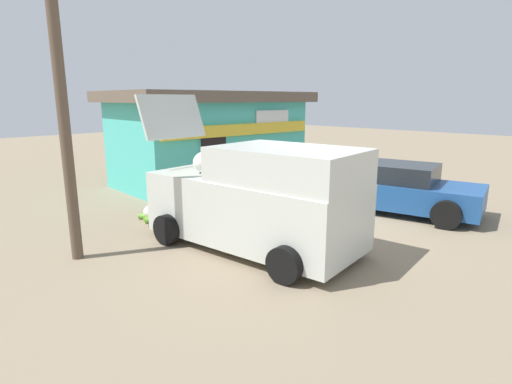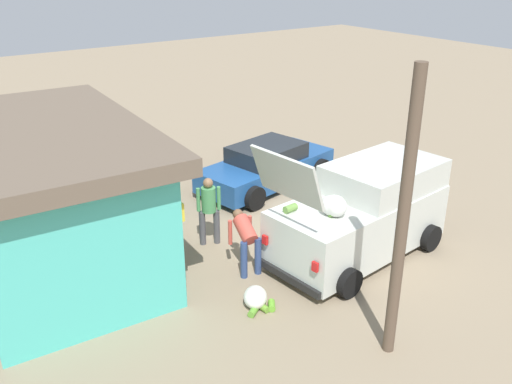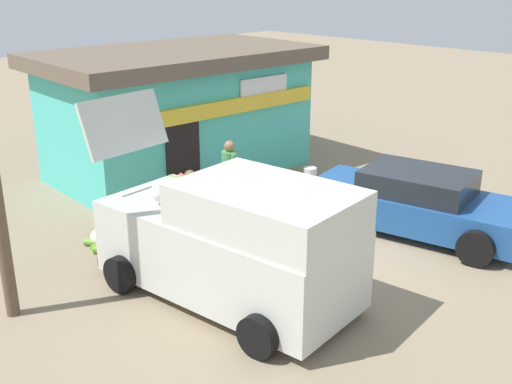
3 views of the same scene
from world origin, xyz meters
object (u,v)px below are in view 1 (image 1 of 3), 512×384
unloaded_banana_pile (155,212)px  paint_bucket (306,181)px  storefront_bar (210,137)px  parked_sedan (393,188)px  customer_bending (209,183)px  delivery_van (259,199)px  vendor_standing (250,170)px

unloaded_banana_pile → paint_bucket: (5.74, -0.28, -0.01)m
storefront_bar → parked_sedan: (0.92, -6.45, -1.01)m
storefront_bar → customer_bending: size_ratio=5.33×
delivery_van → unloaded_banana_pile: size_ratio=6.01×
parked_sedan → vendor_standing: vendor_standing is taller
parked_sedan → customer_bending: customer_bending is taller
storefront_bar → vendor_standing: 3.50m
storefront_bar → vendor_standing: size_ratio=4.16×
delivery_van → paint_bucket: size_ratio=13.67×
delivery_van → customer_bending: (0.87, 2.63, -0.19)m
parked_sedan → unloaded_banana_pile: size_ratio=5.71×
delivery_van → vendor_standing: size_ratio=2.85×
paint_bucket → storefront_bar: bearing=121.5°
unloaded_banana_pile → parked_sedan: bearing=-37.9°
delivery_van → unloaded_banana_pile: delivery_van is taller
delivery_van → paint_bucket: (5.37, 2.95, -0.85)m
delivery_van → parked_sedan: bearing=-7.2°
paint_bucket → delivery_van: bearing=-151.2°
parked_sedan → customer_bending: size_ratio=3.47×
parked_sedan → unloaded_banana_pile: (-4.88, 3.80, -0.43)m
storefront_bar → vendor_standing: storefront_bar is taller
parked_sedan → unloaded_banana_pile: 6.20m
parked_sedan → customer_bending: bearing=138.6°
parked_sedan → paint_bucket: parked_sedan is taller
delivery_van → paint_bucket: delivery_van is taller
delivery_van → vendor_standing: delivery_van is taller
vendor_standing → storefront_bar: bearing=69.5°
delivery_van → unloaded_banana_pile: (-0.37, 3.23, -0.84)m
delivery_van → vendor_standing: bearing=48.1°
customer_bending → unloaded_banana_pile: size_ratio=1.65×
delivery_van → storefront_bar: bearing=58.6°
storefront_bar → unloaded_banana_pile: size_ratio=8.77×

